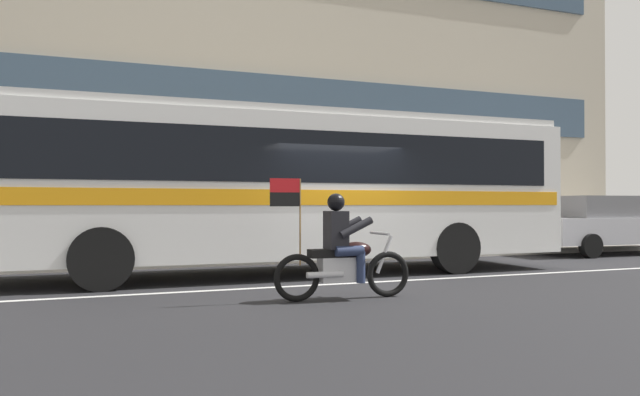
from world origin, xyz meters
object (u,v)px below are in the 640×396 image
object	(u,v)px
transit_bus	(288,181)
motorcycle_with_rider	(342,254)
parked_sedan_curbside	(604,224)
fire_hydrant	(421,236)

from	to	relation	value
transit_bus	motorcycle_with_rider	xyz separation A→B (m)	(-0.31, -3.42, -1.22)
parked_sedan_curbside	fire_hydrant	xyz separation A→B (m)	(-4.98, 1.62, -0.33)
motorcycle_with_rider	parked_sedan_curbside	size ratio (longest dim) A/B	0.47
transit_bus	fire_hydrant	size ratio (longest dim) A/B	15.46
parked_sedan_curbside	fire_hydrant	size ratio (longest dim) A/B	6.19
parked_sedan_curbside	fire_hydrant	distance (m)	5.24
transit_bus	parked_sedan_curbside	bearing A→B (deg)	7.98
transit_bus	parked_sedan_curbside	size ratio (longest dim) A/B	2.50
motorcycle_with_rider	parked_sedan_curbside	xyz separation A→B (m)	(10.21, 4.81, 0.18)
parked_sedan_curbside	fire_hydrant	world-z (taller)	parked_sedan_curbside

